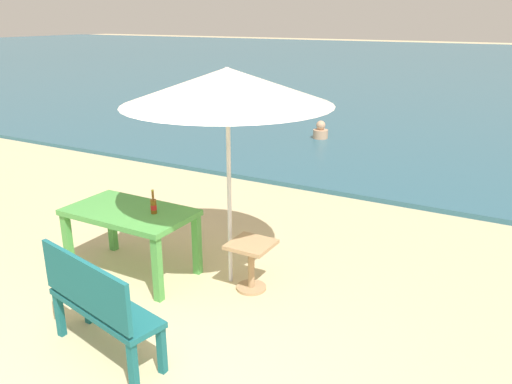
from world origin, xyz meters
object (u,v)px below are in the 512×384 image
beer_bottle_amber (154,205)px  swimmer_person (321,131)px  side_table_wood (251,259)px  patio_umbrella (227,86)px  bench_teal_center (97,301)px  picnic_table_green (130,219)px

beer_bottle_amber → swimmer_person: (-0.95, 6.95, -0.61)m
beer_bottle_amber → side_table_wood: beer_bottle_amber is taller
patio_umbrella → bench_teal_center: size_ratio=1.84×
picnic_table_green → patio_umbrella: size_ratio=0.61×
side_table_wood → patio_umbrella: bearing=170.9°
beer_bottle_amber → swimmer_person: size_ratio=0.65×
patio_umbrella → side_table_wood: patio_umbrella is taller
picnic_table_green → side_table_wood: size_ratio=2.59×
picnic_table_green → bench_teal_center: bearing=-58.0°
side_table_wood → swimmer_person: side_table_wood is taller
beer_bottle_amber → patio_umbrella: size_ratio=0.12×
picnic_table_green → bench_teal_center: (0.81, -1.30, -0.11)m
picnic_table_green → swimmer_person: 7.05m
picnic_table_green → side_table_wood: 1.42m
beer_bottle_amber → patio_umbrella: 1.51m
side_table_wood → picnic_table_green: bearing=-166.4°
bench_teal_center → side_table_wood: bearing=71.8°
beer_bottle_amber → swimmer_person: 7.04m
patio_umbrella → swimmer_person: 7.10m
side_table_wood → bench_teal_center: size_ratio=0.43×
side_table_wood → bench_teal_center: bearing=-108.2°
swimmer_person → picnic_table_green: bearing=-84.7°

